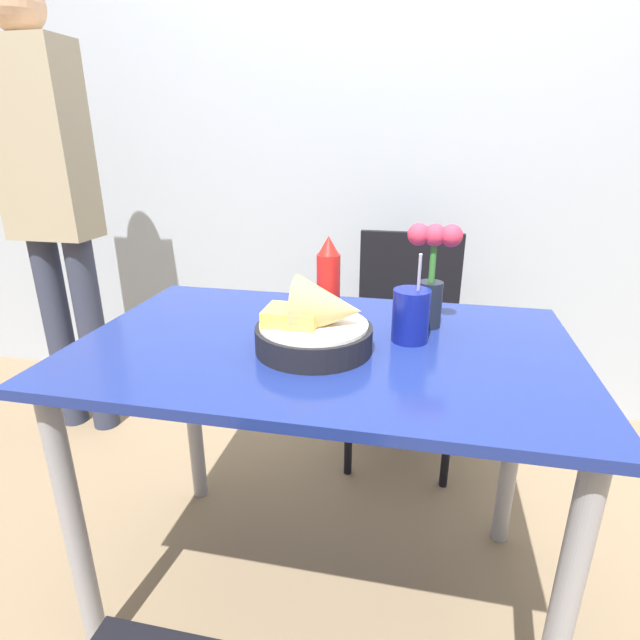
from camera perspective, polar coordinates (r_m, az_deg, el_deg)
The scene contains 9 objects.
ground_plane at distance 1.64m, azimuth 0.39°, elevation -28.12°, with size 12.00×12.00×0.00m, color #7A664C.
wall_window at distance 2.28m, azimuth 7.05°, elevation 22.00°, with size 7.00×0.06×2.60m.
dining_table at distance 1.23m, azimuth 0.46°, elevation -7.49°, with size 1.16×0.72×0.77m.
chair_far_window at distance 2.00m, azimuth 9.80°, elevation -0.51°, with size 0.40×0.40×0.88m.
food_basket at distance 1.11m, azimuth -0.23°, elevation -0.58°, with size 0.27×0.27×0.17m.
ketchup_bottle at distance 1.33m, azimuth 0.96°, elevation 4.84°, with size 0.06×0.06×0.22m.
drink_cup at distance 1.19m, azimuth 10.33°, elevation 0.32°, with size 0.09×0.09×0.22m.
flower_vase at distance 1.26m, azimuth 12.71°, elevation 5.75°, with size 0.13×0.06×0.26m.
person_standing at distance 2.24m, azimuth -28.46°, elevation 12.55°, with size 0.32×0.19×1.75m.
Camera 1 is at (0.22, -1.07, 1.23)m, focal length 28.00 mm.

